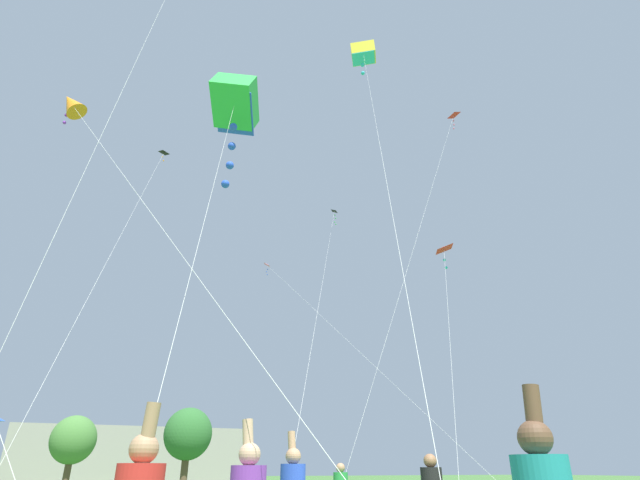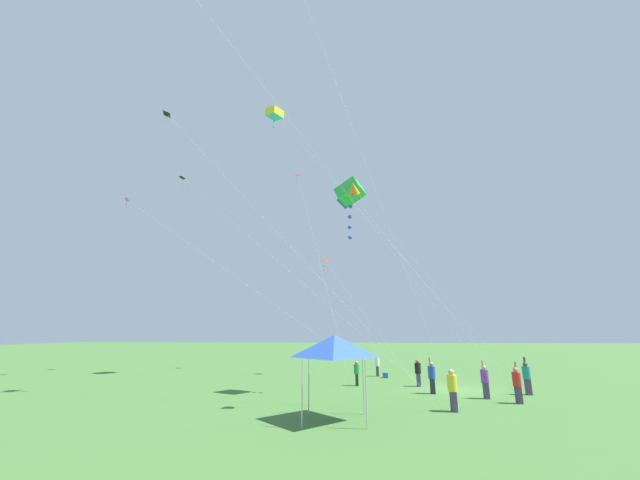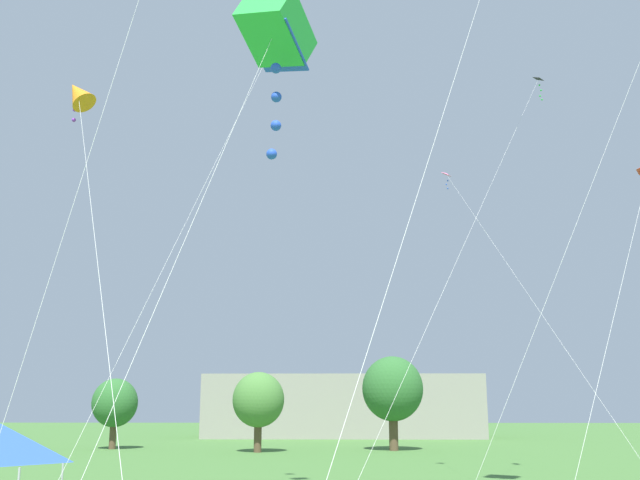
% 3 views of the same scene
% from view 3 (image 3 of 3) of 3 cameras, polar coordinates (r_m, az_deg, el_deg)
% --- Properties ---
extents(distant_building, '(28.10, 8.59, 6.29)m').
position_cam_3_polar(distant_building, '(75.77, 1.82, -13.11)').
color(distant_building, gray).
rests_on(distant_building, ground).
extents(tree_far_right, '(3.87, 3.48, 5.83)m').
position_cam_3_polar(tree_far_right, '(54.76, -4.95, -12.63)').
color(tree_far_right, brown).
rests_on(tree_far_right, ground).
extents(tree_near_right, '(4.71, 4.24, 7.10)m').
position_cam_3_polar(tree_near_right, '(56.64, 5.83, -11.78)').
color(tree_near_right, brown).
rests_on(tree_near_right, ground).
extents(tree_far_centre, '(3.61, 3.25, 5.45)m').
position_cam_3_polar(tree_far_centre, '(60.28, -16.10, -12.43)').
color(tree_far_centre, brown).
rests_on(tree_far_centre, ground).
extents(kite_black_delta_0, '(11.70, 22.63, 20.01)m').
position_cam_3_polar(kite_black_delta_0, '(37.68, 16.93, 11.75)').
color(kite_black_delta_0, silver).
rests_on(kite_black_delta_0, ground).
extents(kite_pink_delta_3, '(1.61, 23.09, 15.84)m').
position_cam_3_polar(kite_pink_delta_3, '(37.87, 10.45, 4.65)').
color(kite_pink_delta_3, silver).
rests_on(kite_pink_delta_3, ground).
extents(kite_orange_diamond_5, '(5.50, 10.31, 11.51)m').
position_cam_3_polar(kite_orange_diamond_5, '(18.23, -18.78, 10.97)').
color(kite_orange_diamond_5, silver).
rests_on(kite_orange_diamond_5, ground).
extents(kite_green_box_6, '(3.32, 9.61, 13.57)m').
position_cam_3_polar(kite_green_box_6, '(18.11, -3.56, 16.23)').
color(kite_green_box_6, silver).
rests_on(kite_green_box_6, ground).
extents(kite_black_delta_9, '(3.00, 17.01, 18.47)m').
position_cam_3_polar(kite_black_delta_9, '(31.08, -4.66, 13.51)').
color(kite_black_delta_9, silver).
rests_on(kite_black_delta_9, ground).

